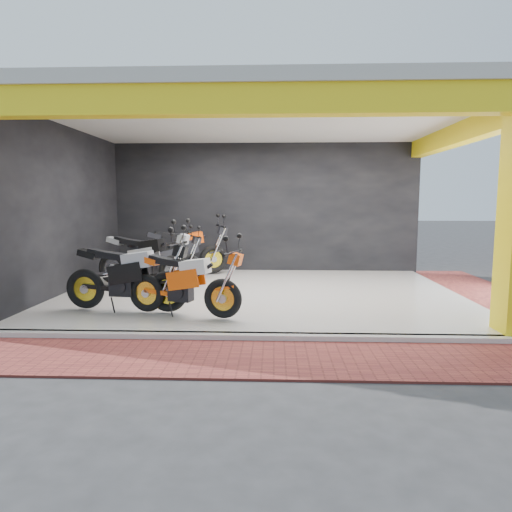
# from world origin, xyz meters

# --- Properties ---
(ground) EXTENTS (80.00, 80.00, 0.00)m
(ground) POSITION_xyz_m (0.00, 0.00, 0.00)
(ground) COLOR #2D2D30
(ground) RESTS_ON ground
(showroom_floor) EXTENTS (8.00, 6.00, 0.10)m
(showroom_floor) POSITION_xyz_m (0.00, 2.00, 0.05)
(showroom_floor) COLOR white
(showroom_floor) RESTS_ON ground
(showroom_ceiling) EXTENTS (8.40, 6.40, 0.20)m
(showroom_ceiling) POSITION_xyz_m (0.00, 2.00, 3.60)
(showroom_ceiling) COLOR beige
(showroom_ceiling) RESTS_ON corner_column
(back_wall) EXTENTS (8.20, 0.20, 3.50)m
(back_wall) POSITION_xyz_m (0.00, 5.10, 1.75)
(back_wall) COLOR black
(back_wall) RESTS_ON ground
(left_wall) EXTENTS (0.20, 6.20, 3.50)m
(left_wall) POSITION_xyz_m (-4.10, 2.00, 1.75)
(left_wall) COLOR black
(left_wall) RESTS_ON ground
(header_beam_front) EXTENTS (8.40, 0.30, 0.40)m
(header_beam_front) POSITION_xyz_m (0.00, -1.00, 3.30)
(header_beam_front) COLOR yellow
(header_beam_front) RESTS_ON corner_column
(header_beam_right) EXTENTS (0.30, 6.40, 0.40)m
(header_beam_right) POSITION_xyz_m (4.00, 2.00, 3.30)
(header_beam_right) COLOR yellow
(header_beam_right) RESTS_ON corner_column
(floor_kerb) EXTENTS (8.00, 0.20, 0.10)m
(floor_kerb) POSITION_xyz_m (0.00, -1.02, 0.05)
(floor_kerb) COLOR white
(floor_kerb) RESTS_ON ground
(paver_front) EXTENTS (9.00, 1.40, 0.03)m
(paver_front) POSITION_xyz_m (0.00, -1.80, 0.01)
(paver_front) COLOR #963A31
(paver_front) RESTS_ON ground
(paver_right) EXTENTS (1.40, 7.00, 0.03)m
(paver_right) POSITION_xyz_m (4.80, 2.00, 0.01)
(paver_right) COLOR #963A31
(paver_right) RESTS_ON ground
(moto_hero) EXTENTS (2.25, 1.33, 1.29)m
(moto_hero) POSITION_xyz_m (-0.53, -0.26, 0.75)
(moto_hero) COLOR #F7540A
(moto_hero) RESTS_ON showroom_floor
(moto_row_a) EXTENTS (2.38, 1.12, 1.40)m
(moto_row_a) POSITION_xyz_m (-1.49, 0.11, 0.80)
(moto_row_a) COLOR black
(moto_row_a) RESTS_ON showroom_floor
(moto_row_b) EXTENTS (2.49, 1.46, 1.43)m
(moto_row_b) POSITION_xyz_m (-1.86, 2.25, 0.82)
(moto_row_b) COLOR #999BA0
(moto_row_b) RESTS_ON showroom_floor
(moto_row_c) EXTENTS (2.59, 1.69, 1.48)m
(moto_row_c) POSITION_xyz_m (-1.28, 4.25, 0.84)
(moto_row_c) COLOR black
(moto_row_c) RESTS_ON showroom_floor
(moto_row_d) EXTENTS (2.15, 1.67, 1.25)m
(moto_row_d) POSITION_xyz_m (-1.74, 3.30, 0.72)
(moto_row_d) COLOR black
(moto_row_d) RESTS_ON showroom_floor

